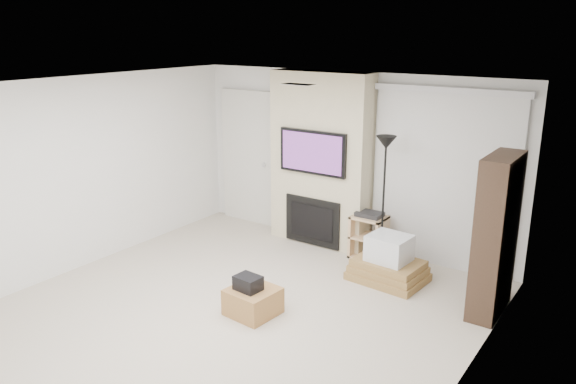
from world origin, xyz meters
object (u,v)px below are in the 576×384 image
Objects in this scene: floor_lamp at (385,165)px; av_stand at (369,234)px; box_stack at (388,263)px; ottoman at (253,301)px; bookshelf at (496,236)px.

floor_lamp reaches higher than av_stand.
ottoman is at bearing -117.87° from box_stack.
av_stand is at bearing 135.85° from box_stack.
box_stack is 1.44m from bookshelf.
bookshelf reaches higher than box_stack.
bookshelf reaches higher than av_stand.
bookshelf is at bearing 35.89° from ottoman.
box_stack is (0.54, -0.53, -0.12)m from av_stand.
ottoman is at bearing -144.11° from bookshelf.
ottoman is 0.76× the size of av_stand.
bookshelf is (1.27, -0.10, 0.67)m from box_stack.
ottoman is 2.43m from floor_lamp.
box_stack is at bearing -52.52° from floor_lamp.
floor_lamp reaches higher than ottoman.
av_stand is at bearing 147.73° from floor_lamp.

